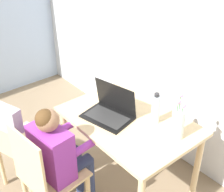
{
  "coord_description": "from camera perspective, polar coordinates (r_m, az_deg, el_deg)",
  "views": [
    {
      "loc": [
        1.48,
        0.2,
        2.14
      ],
      "look_at": [
        -0.07,
        1.48,
        0.91
      ],
      "focal_mm": 50.0,
      "sensor_mm": 36.0,
      "label": 1
    }
  ],
  "objects": [
    {
      "name": "laptop",
      "position": [
        2.43,
        -0.26,
        -2.39
      ],
      "size": [
        0.42,
        0.33,
        0.26
      ],
      "rotation": [
        0.0,
        0.0,
        0.21
      ],
      "color": "black",
      "rests_on": "dining_table"
    },
    {
      "name": "dining_table",
      "position": [
        2.48,
        3.04,
        -6.15
      ],
      "size": [
        1.04,
        0.72,
        0.73
      ],
      "color": "#D6B784",
      "rests_on": "ground_plane"
    },
    {
      "name": "chair_occupied",
      "position": [
        2.36,
        -11.91,
        -14.25
      ],
      "size": [
        0.44,
        0.44,
        0.92
      ],
      "rotation": [
        0.0,
        0.0,
        3.25
      ],
      "color": "#D6B784",
      "rests_on": "ground_plane"
    },
    {
      "name": "chair_spare",
      "position": [
        2.58,
        -17.86,
        -6.32
      ],
      "size": [
        0.51,
        0.53,
        0.93
      ],
      "rotation": [
        0.0,
        0.0,
        3.45
      ],
      "color": "#D6B784",
      "rests_on": "ground_plane"
    },
    {
      "name": "person_seated",
      "position": [
        2.3,
        -9.82,
        -9.97
      ],
      "size": [
        0.37,
        0.45,
        1.02
      ],
      "rotation": [
        0.0,
        0.0,
        3.25
      ],
      "color": "purple",
      "rests_on": "ground_plane"
    },
    {
      "name": "water_bottle",
      "position": [
        2.34,
        7.98,
        -2.38
      ],
      "size": [
        0.06,
        0.06,
        0.26
      ],
      "color": "silver",
      "rests_on": "dining_table"
    },
    {
      "name": "flower_vase",
      "position": [
        2.21,
        11.97,
        -4.77
      ],
      "size": [
        0.09,
        0.09,
        0.36
      ],
      "color": "silver",
      "rests_on": "dining_table"
    },
    {
      "name": "wall_back",
      "position": [
        2.66,
        13.67,
        11.11
      ],
      "size": [
        6.4,
        0.05,
        2.5
      ],
      "color": "silver",
      "rests_on": "ground_plane"
    }
  ]
}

